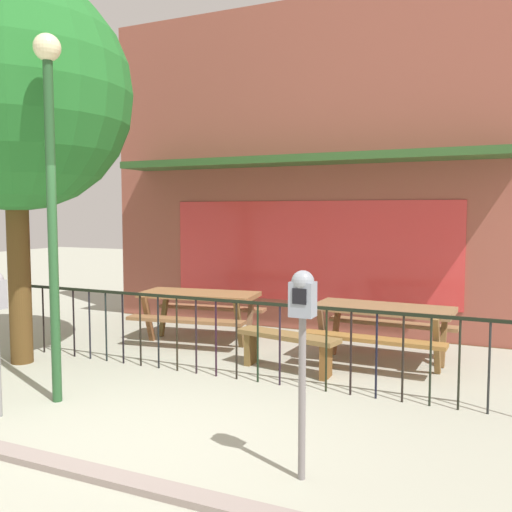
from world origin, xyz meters
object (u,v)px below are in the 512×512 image
Objects in this scene: picnic_table_left at (199,303)px; parking_meter_far at (303,319)px; street_lamp at (51,164)px; street_tree at (13,94)px; patio_bench at (287,343)px; picnic_table_right at (383,318)px.

parking_meter_far is at bearing -50.20° from picnic_table_left.
parking_meter_far is at bearing -10.62° from street_lamp.
parking_meter_far is 3.28m from street_lamp.
street_lamp is (1.56, -0.97, -1.03)m from street_tree.
picnic_table_left is at bearing 129.80° from parking_meter_far.
patio_bench is 3.51m from street_lamp.
street_tree is at bearing -161.77° from patio_bench.
picnic_table_right is 4.51m from street_lamp.
picnic_table_left is 0.51× the size of street_lamp.
picnic_table_right is at bearing 23.93° from street_tree.
patio_bench is at bearing -26.91° from picnic_table_left.
street_lamp is at bearing -134.29° from picnic_table_right.
picnic_table_left is 2.86m from picnic_table_right.
patio_bench is at bearing 48.82° from street_lamp.
street_lamp is at bearing -31.91° from street_tree.
street_tree is 2.10m from street_lamp.
parking_meter_far is at bearing -18.63° from street_tree.
street_lamp is (-2.86, -2.93, 1.90)m from picnic_table_right.
picnic_table_right reaches higher than patio_bench.
picnic_table_left is 1.37× the size of patio_bench.
picnic_table_right is 1.29× the size of patio_bench.
street_tree is at bearing 161.37° from parking_meter_far.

